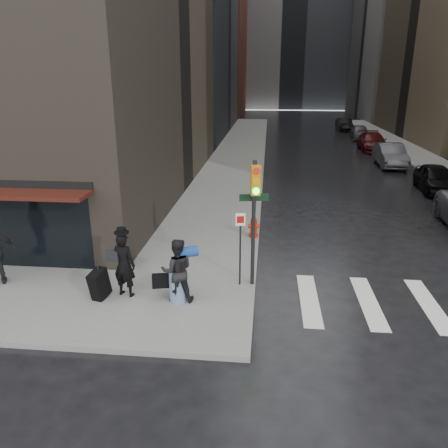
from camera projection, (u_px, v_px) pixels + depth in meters
The scene contains 15 objects.
ground at pixel (177, 311), 11.45m from camera, with size 140.00×140.00×0.00m, color black.
sidewalk_left at pixel (241, 148), 36.86m from camera, with size 4.00×50.00×0.15m, color slate.
sidewalk_right at pixel (407, 150), 35.58m from camera, with size 3.00×50.00×0.15m, color slate.
bldg_left_far at pixel (172, 26), 66.88m from camera, with size 22.00×20.00×26.00m, color #5E2B20.
bldg_right_far at pixel (447, 24), 59.57m from camera, with size 22.00×20.00×25.00m, color slate.
bldg_distant at pixel (293, 17), 79.17m from camera, with size 40.00×12.00×32.00m, color slate.
man_overcoat at pixel (119, 268), 11.69m from camera, with size 1.23×0.94×1.99m.
man_jeans at pixel (177, 270), 11.41m from camera, with size 1.28×0.84×1.75m.
traffic_light at pixel (253, 208), 11.81m from camera, with size 0.89×0.50×3.60m.
fire_hydrant at pixel (254, 228), 16.20m from camera, with size 0.43×0.34×0.77m.
parked_car_1 at pixel (436, 178), 23.06m from camera, with size 1.66×4.13×1.41m, color black.
parked_car_2 at pixel (390, 155), 29.48m from camera, with size 1.61×4.61×1.52m, color #46454B.
parked_car_3 at pixel (373, 142), 35.83m from camera, with size 1.98×4.86×1.41m, color #460E10.
parked_car_4 at pixel (360, 132), 42.19m from camera, with size 1.60×3.98×1.35m, color #4A4B4F.
parked_car_5 at pixel (344, 125), 48.60m from camera, with size 1.41×4.06×1.34m, color black.
Camera 1 is at (2.23, -9.93, 5.86)m, focal length 35.00 mm.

